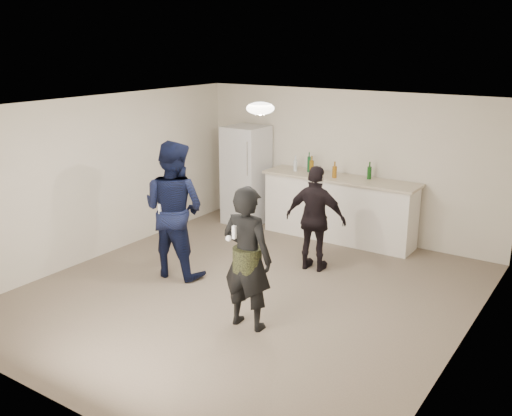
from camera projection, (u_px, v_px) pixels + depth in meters
The scene contains 21 objects.
floor at pixel (248, 293), 7.70m from camera, with size 6.00×6.00×0.00m, color #6B5B4C.
ceiling at pixel (247, 106), 7.00m from camera, with size 6.00×6.00×0.00m, color silver.
wall_back at pixel (347, 164), 9.74m from camera, with size 6.00×6.00×0.00m, color beige.
wall_front at pixel (52, 283), 4.95m from camera, with size 6.00×6.00×0.00m, color beige.
wall_left at pixel (101, 177), 8.81m from camera, with size 6.00×6.00×0.00m, color beige.
wall_right at pixel (466, 245), 5.89m from camera, with size 6.00×6.00×0.00m, color beige.
counter at pixel (339, 210), 9.66m from camera, with size 2.60×0.56×1.05m, color white.
counter_top at pixel (340, 178), 9.51m from camera, with size 2.68×0.64×0.04m, color beige.
fridge at pixel (246, 175), 10.49m from camera, with size 0.70×0.70×1.80m, color silver.
fridge_handle at pixel (247, 159), 9.93m from camera, with size 0.02×0.02×0.60m, color white.
ceiling_dome at pixel (260, 108), 7.25m from camera, with size 0.36×0.36×0.16m, color white.
shaker at pixel (319, 171), 9.57m from camera, with size 0.08×0.08×0.17m, color #AEAEB2.
man at pixel (174, 209), 8.07m from camera, with size 0.95×0.74×1.96m, color #0F173F.
woman at pixel (247, 258), 6.58m from camera, with size 0.63×0.41×1.73m, color black.
camo_shorts at pixel (247, 259), 6.59m from camera, with size 0.34×0.34×0.28m, color #353C1B.
spectator at pixel (316, 219), 8.30m from camera, with size 0.92×0.38×1.57m, color black.
remote_man at pixel (160, 209), 7.83m from camera, with size 0.04×0.04×0.15m, color white.
nunchuk_man at pixel (168, 215), 7.81m from camera, with size 0.07×0.07×0.07m, color white.
remote_woman at pixel (234, 232), 6.27m from camera, with size 0.04×0.04×0.15m, color white.
nunchuk_woman at pixel (229, 238), 6.38m from camera, with size 0.07×0.07×0.07m, color white.
bottle_cluster at pixel (324, 168), 9.64m from camera, with size 1.38×0.30×0.27m.
Camera 1 is at (4.01, -5.82, 3.28)m, focal length 40.00 mm.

